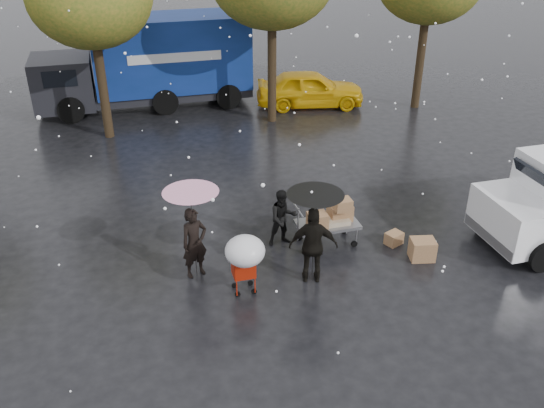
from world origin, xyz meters
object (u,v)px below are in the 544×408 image
object	(u,v)px
person_black	(313,246)
yellow_taxi	(310,89)
person_pink	(194,243)
shopping_cart	(245,254)
blue_truck	(151,63)
vendor_cart	(331,218)

from	to	relation	value
person_black	yellow_taxi	world-z (taller)	person_black
person_black	person_pink	bearing A→B (deg)	-4.07
shopping_cart	blue_truck	distance (m)	13.25
person_pink	blue_truck	world-z (taller)	blue_truck
shopping_cart	vendor_cart	bearing A→B (deg)	30.82
vendor_cart	yellow_taxi	distance (m)	10.40
blue_truck	vendor_cart	bearing A→B (deg)	-74.86
shopping_cart	yellow_taxi	xyz separation A→B (m)	(5.36, 11.47, -0.34)
person_pink	person_black	size ratio (longest dim) A/B	0.92
blue_truck	yellow_taxi	distance (m)	6.38
person_black	shopping_cart	xyz separation A→B (m)	(-1.56, -0.14, 0.16)
vendor_cart	yellow_taxi	world-z (taller)	yellow_taxi
person_pink	person_black	distance (m)	2.62
blue_truck	yellow_taxi	xyz separation A→B (m)	(6.05, -1.74, -1.03)
blue_truck	person_black	bearing A→B (deg)	-80.22
person_pink	shopping_cart	distance (m)	1.40
vendor_cart	yellow_taxi	bearing A→B (deg)	73.93
vendor_cart	blue_truck	size ratio (longest dim) A/B	0.18
person_black	vendor_cart	distance (m)	1.63
yellow_taxi	vendor_cart	bearing A→B (deg)	175.57
person_pink	shopping_cart	xyz separation A→B (m)	(0.90, -1.06, 0.23)
person_pink	yellow_taxi	size ratio (longest dim) A/B	0.39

